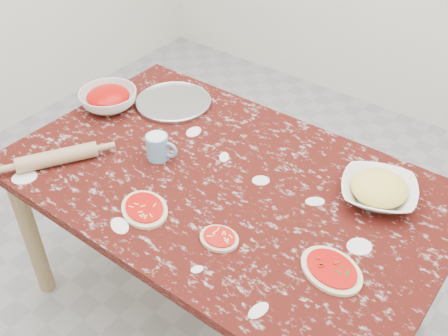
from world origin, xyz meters
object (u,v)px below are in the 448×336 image
pizza_tray (174,103)px  flour_mug (158,147)px  sauce_bowl (109,99)px  cheese_bowl (378,192)px  rolling_pin (57,157)px  worktable (224,196)px

pizza_tray → flour_mug: size_ratio=2.58×
pizza_tray → sauce_bowl: sauce_bowl is taller
cheese_bowl → flour_mug: (-0.76, -0.29, 0.02)m
rolling_pin → flour_mug: bearing=43.0°
sauce_bowl → flour_mug: bearing=-17.8°
flour_mug → worktable: bearing=10.4°
sauce_bowl → rolling_pin: bearing=-70.3°
pizza_tray → rolling_pin: rolling_pin is taller
pizza_tray → sauce_bowl: (-0.20, -0.19, 0.03)m
worktable → cheese_bowl: (0.49, 0.24, 0.11)m
sauce_bowl → flour_mug: size_ratio=1.97×
pizza_tray → cheese_bowl: 0.98m
sauce_bowl → cheese_bowl: (1.18, 0.15, -0.01)m
sauce_bowl → rolling_pin: size_ratio=0.83×
sauce_bowl → cheese_bowl: 1.19m
cheese_bowl → rolling_pin: 1.17m
worktable → pizza_tray: (-0.49, 0.27, 0.09)m
pizza_tray → rolling_pin: size_ratio=1.09×
pizza_tray → cheese_bowl: bearing=-2.1°
rolling_pin → sauce_bowl: bearing=109.7°
pizza_tray → cheese_bowl: (0.98, -0.04, 0.03)m
sauce_bowl → worktable: bearing=-6.9°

